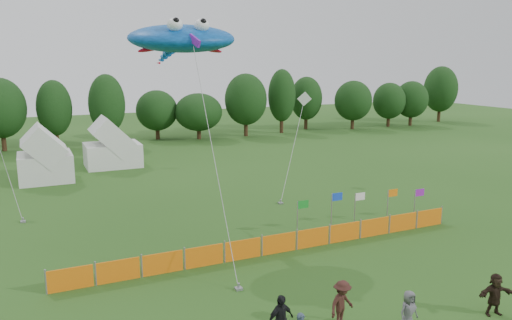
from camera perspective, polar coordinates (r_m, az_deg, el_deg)
name	(u,v)px	position (r m, az deg, el deg)	size (l,w,h in m)	color
treeline	(129,108)	(60.26, -14.34, 5.81)	(104.57, 8.78, 8.36)	#382314
tent_left	(45,158)	(43.75, -22.98, 0.18)	(4.15, 4.15, 3.67)	silver
tent_right	(112,147)	(47.70, -16.10, 1.39)	(4.94, 3.95, 3.49)	silver
barrier_fence	(279,243)	(25.69, 2.63, -9.50)	(21.90, 0.06, 1.00)	orange
flag_row	(360,204)	(30.02, 11.86, -4.91)	(8.73, 0.71, 2.26)	gray
spectator_c	(342,304)	(19.19, 9.79, -15.92)	(1.17, 0.67, 1.81)	#361A15
spectator_e	(408,312)	(19.48, 17.02, -16.23)	(0.77, 0.50, 1.57)	#545359
spectator_f	(495,294)	(21.79, 25.66, -13.68)	(1.55, 0.49, 1.67)	black
stingray_kite	(180,39)	(27.46, -8.64, 13.49)	(6.31, 15.21, 11.76)	blue
small_kite_white	(298,125)	(39.00, 4.88, 4.02)	(6.16, 6.62, 7.15)	white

